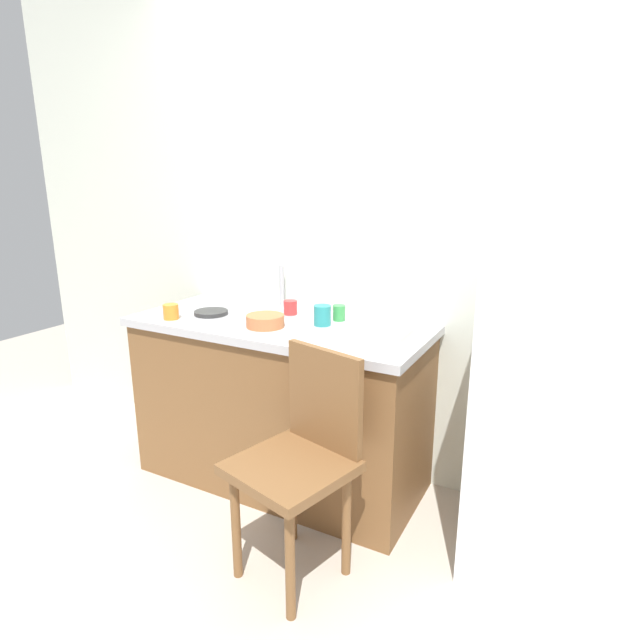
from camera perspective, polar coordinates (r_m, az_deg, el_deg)
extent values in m
plane|color=#BCB2A3|center=(2.26, -5.53, -26.64)|extent=(8.00, 8.00, 0.00)
cube|color=silver|center=(2.58, 6.26, 11.62)|extent=(4.80, 0.10, 2.70)
cube|color=brown|center=(2.66, -4.30, -9.35)|extent=(1.42, 0.60, 0.80)
cube|color=#B7B7BC|center=(2.52, -4.49, -0.57)|extent=(1.46, 0.64, 0.04)
cylinder|color=#B7B7BC|center=(2.76, -4.22, 3.71)|extent=(0.02, 0.02, 0.23)
cube|color=white|center=(2.20, 25.64, -9.16)|extent=(0.63, 0.62, 1.31)
cylinder|color=brown|center=(2.16, -9.21, -21.39)|extent=(0.04, 0.04, 0.45)
cylinder|color=brown|center=(1.98, -3.30, -25.18)|extent=(0.04, 0.04, 0.45)
cylinder|color=brown|center=(2.32, -3.04, -18.37)|extent=(0.04, 0.04, 0.45)
cylinder|color=brown|center=(2.15, 2.92, -21.40)|extent=(0.04, 0.04, 0.45)
cube|color=brown|center=(2.01, -3.26, -15.90)|extent=(0.49, 0.49, 0.04)
cube|color=brown|center=(2.02, 0.47, -8.59)|extent=(0.36, 0.12, 0.40)
cube|color=white|center=(2.22, 6.22, -1.55)|extent=(0.28, 0.20, 0.05)
cylinder|color=#C67042|center=(2.42, -6.03, -0.09)|extent=(0.18, 0.18, 0.06)
cylinder|color=#2D2D2D|center=(2.68, -11.86, 0.81)|extent=(0.17, 0.17, 0.02)
cylinder|color=green|center=(2.51, 2.10, 0.79)|extent=(0.06, 0.06, 0.07)
cylinder|color=teal|center=(2.42, 0.25, 0.51)|extent=(0.08, 0.08, 0.09)
cylinder|color=red|center=(2.63, -3.27, 1.38)|extent=(0.07, 0.07, 0.07)
cylinder|color=orange|center=(2.64, -16.04, 0.89)|extent=(0.08, 0.08, 0.07)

